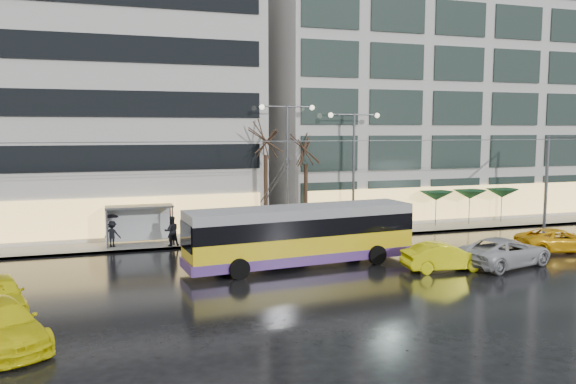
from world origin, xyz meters
name	(u,v)px	position (x,y,z in m)	size (l,w,h in m)	color
ground	(313,278)	(0.00, 0.00, 0.00)	(140.00, 140.00, 0.00)	black
sidewalk	(275,228)	(2.00, 14.00, 0.07)	(80.00, 10.00, 0.15)	gray
kerb	(295,240)	(2.00, 9.05, 0.07)	(80.00, 0.10, 0.15)	slate
building_left	(16,79)	(-16.00, 19.00, 11.15)	(34.00, 14.00, 22.00)	#B9B6B1
building_right	(439,72)	(19.00, 19.00, 12.65)	(32.00, 14.00, 25.00)	#B9B6B1
trolleybus	(301,237)	(0.22, 2.58, 1.61)	(13.05, 5.37, 5.96)	yellow
catenary	(286,180)	(1.00, 7.94, 4.25)	(42.24, 5.12, 7.00)	#595B60
bus_shelter	(133,216)	(-8.38, 10.69, 1.96)	(4.20, 1.60, 2.51)	#595B60
street_lamp_near	(287,151)	(2.00, 10.80, 5.99)	(3.96, 0.36, 9.03)	#595B60
street_lamp_far	(354,154)	(7.00, 10.80, 5.71)	(3.96, 0.36, 8.53)	#595B60
tree_a	(265,135)	(0.50, 11.00, 7.09)	(3.20, 3.20, 8.40)	black
tree_b	(306,145)	(3.50, 11.20, 6.40)	(3.20, 3.20, 7.70)	black
parasol_a	(436,196)	(14.00, 11.00, 2.45)	(2.50, 2.50, 2.65)	#595B60
parasol_b	(470,194)	(17.00, 11.00, 2.45)	(2.50, 2.50, 2.65)	#595B60
parasol_c	(502,193)	(20.00, 11.00, 2.45)	(2.50, 2.50, 2.65)	#595B60
taxi_b	(445,257)	(7.21, -0.69, 0.74)	(1.57, 4.50, 1.48)	yellow
taxi_c	(559,240)	(16.62, 1.28, 0.70)	(2.32, 5.04, 1.40)	#F9B50D
taxi_d	(0,325)	(-13.48, -5.25, 0.77)	(2.15, 5.28, 1.53)	yellow
sedan_silver	(505,252)	(10.94, -0.82, 0.79)	(2.62, 5.68, 1.58)	#B5B5BA
pedestrian_a	(171,222)	(-6.10, 9.72, 1.62)	(1.22, 1.23, 2.19)	black
pedestrian_b	(172,231)	(-6.11, 9.40, 1.10)	(0.98, 0.80, 1.90)	black
pedestrian_c	(112,229)	(-9.70, 10.25, 1.26)	(1.22, 1.09, 2.11)	black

